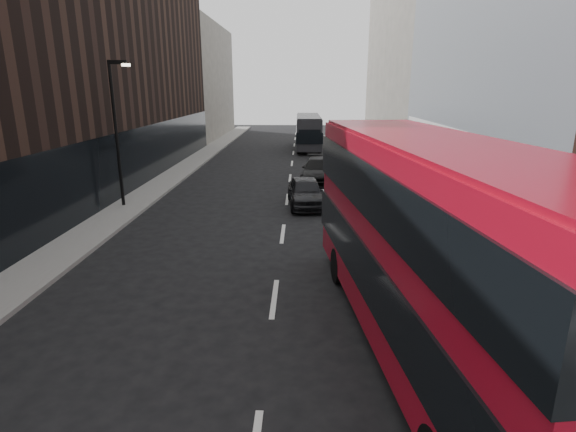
# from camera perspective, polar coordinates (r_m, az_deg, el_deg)

# --- Properties ---
(sidewalk_right) EXTENTS (3.00, 80.00, 0.15)m
(sidewalk_right) POSITION_cam_1_polar(r_m,az_deg,el_deg) (30.25, 14.60, 4.38)
(sidewalk_right) COLOR slate
(sidewalk_right) RESTS_ON ground
(sidewalk_left) EXTENTS (2.00, 80.00, 0.15)m
(sidewalk_left) POSITION_cam_1_polar(r_m,az_deg,el_deg) (30.76, -14.90, 4.54)
(sidewalk_left) COLOR slate
(sidewalk_left) RESTS_ON ground
(building_modern_block) EXTENTS (5.03, 22.00, 20.00)m
(building_modern_block) POSITION_cam_1_polar(r_m,az_deg,el_deg) (27.40, 26.97, 22.78)
(building_modern_block) COLOR gray
(building_modern_block) RESTS_ON ground
(building_victorian) EXTENTS (6.50, 24.00, 21.00)m
(building_victorian) POSITION_cam_1_polar(r_m,az_deg,el_deg) (49.21, 15.09, 19.89)
(building_victorian) COLOR slate
(building_victorian) RESTS_ON ground
(building_left_mid) EXTENTS (5.00, 24.00, 14.00)m
(building_left_mid) POSITION_cam_1_polar(r_m,az_deg,el_deg) (36.07, -19.01, 16.93)
(building_left_mid) COLOR black
(building_left_mid) RESTS_ON ground
(building_left_far) EXTENTS (5.00, 20.00, 13.00)m
(building_left_far) POSITION_cam_1_polar(r_m,az_deg,el_deg) (57.23, -11.11, 16.35)
(building_left_far) COLOR slate
(building_left_far) RESTS_ON ground
(street_lamp) EXTENTS (1.06, 0.22, 7.00)m
(street_lamp) POSITION_cam_1_polar(r_m,az_deg,el_deg) (23.74, -20.90, 10.80)
(street_lamp) COLOR black
(street_lamp) RESTS_ON sidewalk_left
(red_bus) EXTENTS (4.26, 12.35, 4.90)m
(red_bus) POSITION_cam_1_polar(r_m,az_deg,el_deg) (10.37, 17.67, -2.80)
(red_bus) COLOR #A20A1C
(red_bus) RESTS_ON ground
(grey_bus) EXTENTS (2.46, 10.11, 3.26)m
(grey_bus) POSITION_cam_1_polar(r_m,az_deg,el_deg) (44.98, 2.59, 10.71)
(grey_bus) COLOR black
(grey_bus) RESTS_ON ground
(car_a) EXTENTS (2.09, 4.47, 1.48)m
(car_a) POSITION_cam_1_polar(r_m,az_deg,el_deg) (23.18, 2.26, 3.10)
(car_a) COLOR black
(car_a) RESTS_ON ground
(car_b) EXTENTS (2.13, 4.71, 1.50)m
(car_b) POSITION_cam_1_polar(r_m,az_deg,el_deg) (24.91, 8.17, 3.89)
(car_b) COLOR #9A9BA2
(car_b) RESTS_ON ground
(car_c) EXTENTS (2.57, 5.46, 1.54)m
(car_c) POSITION_cam_1_polar(r_m,az_deg,el_deg) (29.14, 3.96, 5.82)
(car_c) COLOR black
(car_c) RESTS_ON ground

